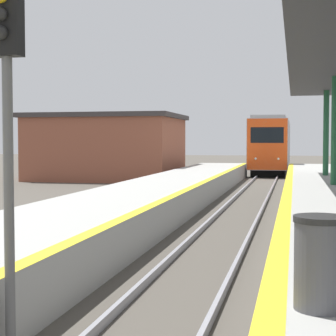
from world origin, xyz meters
TOP-DOWN VIEW (x-y plane):
  - train at (0.00, 47.14)m, footprint 2.83×17.94m
  - signal_near at (-1.37, 4.84)m, footprint 0.36×0.31m
  - trash_bin at (2.12, 4.48)m, footprint 0.53×0.53m
  - station_building at (-10.52, 35.08)m, footprint 9.84×7.63m

SIDE VIEW (x-z plane):
  - trash_bin at x=2.12m, z-range 0.97..1.88m
  - station_building at x=-10.52m, z-range 0.01..4.40m
  - train at x=0.00m, z-range 0.04..4.46m
  - signal_near at x=-1.37m, z-range 0.89..5.36m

